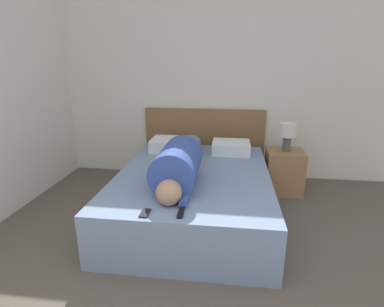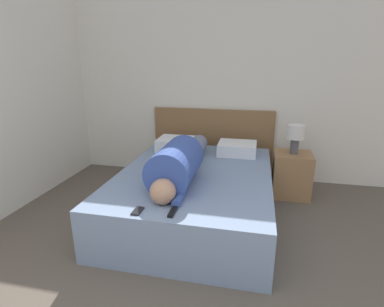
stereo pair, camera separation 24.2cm
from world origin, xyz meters
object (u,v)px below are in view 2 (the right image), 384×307
object	(u,v)px
pillow_near_headboard	(177,144)
tv_remote	(173,212)
bed	(195,193)
nightstand	(291,174)
pillow_second	(237,148)
person_lying	(180,163)
table_lamp	(296,135)
cell_phone	(138,211)

from	to	relation	value
pillow_near_headboard	tv_remote	xyz separation A→B (m)	(0.40, -1.63, -0.07)
bed	nightstand	world-z (taller)	nightstand
pillow_second	tv_remote	size ratio (longest dim) A/B	3.06
person_lying	pillow_second	world-z (taller)	person_lying
table_lamp	tv_remote	world-z (taller)	table_lamp
bed	cell_phone	world-z (taller)	cell_phone
person_lying	pillow_near_headboard	bearing A→B (deg)	106.43
pillow_near_headboard	pillow_second	world-z (taller)	pillow_near_headboard
pillow_near_headboard	tv_remote	distance (m)	1.68
nightstand	table_lamp	distance (m)	0.50
bed	table_lamp	xyz separation A→B (m)	(1.04, 0.72, 0.52)
table_lamp	bed	bearing A→B (deg)	-145.47
cell_phone	nightstand	bearing A→B (deg)	51.61
bed	nightstand	bearing A→B (deg)	34.53
person_lying	pillow_second	size ratio (longest dim) A/B	3.60
cell_phone	bed	bearing A→B (deg)	74.37
bed	pillow_near_headboard	bearing A→B (deg)	117.87
bed	person_lying	xyz separation A→B (m)	(-0.11, -0.22, 0.41)
nightstand	person_lying	world-z (taller)	person_lying
table_lamp	pillow_second	size ratio (longest dim) A/B	0.75
table_lamp	pillow_near_headboard	world-z (taller)	table_lamp
pillow_near_headboard	cell_phone	bearing A→B (deg)	-85.59
tv_remote	cell_phone	xyz separation A→B (m)	(-0.27, -0.03, -0.01)
pillow_second	person_lying	bearing A→B (deg)	-117.04
pillow_near_headboard	cell_phone	size ratio (longest dim) A/B	3.72
table_lamp	pillow_near_headboard	xyz separation A→B (m)	(-1.43, 0.01, -0.20)
nightstand	tv_remote	distance (m)	1.93
nightstand	cell_phone	world-z (taller)	nightstand
table_lamp	pillow_second	xyz separation A→B (m)	(-0.67, 0.01, -0.21)
nightstand	pillow_second	distance (m)	0.73
person_lying	pillow_second	xyz separation A→B (m)	(0.48, 0.95, -0.10)
bed	pillow_near_headboard	xyz separation A→B (m)	(-0.39, 0.73, 0.32)
person_lying	pillow_second	distance (m)	1.07
pillow_second	pillow_near_headboard	bearing A→B (deg)	180.00
tv_remote	table_lamp	bearing A→B (deg)	57.38
pillow_second	cell_phone	xyz separation A→B (m)	(-0.64, -1.66, -0.06)
pillow_second	tv_remote	bearing A→B (deg)	-102.70
table_lamp	pillow_near_headboard	bearing A→B (deg)	179.47
nightstand	person_lying	xyz separation A→B (m)	(-1.15, -0.94, 0.38)
table_lamp	pillow_near_headboard	size ratio (longest dim) A/B	0.71
bed	person_lying	size ratio (longest dim) A/B	1.26
bed	table_lamp	bearing A→B (deg)	34.53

